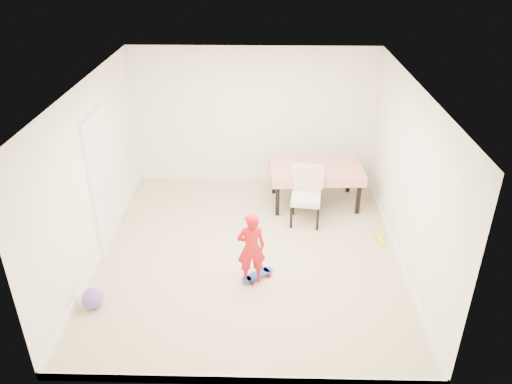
{
  "coord_description": "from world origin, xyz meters",
  "views": [
    {
      "loc": [
        0.26,
        -6.31,
        4.44
      ],
      "look_at": [
        0.1,
        0.2,
        0.95
      ],
      "focal_mm": 35.0,
      "sensor_mm": 36.0,
      "label": 1
    }
  ],
  "objects_px": {
    "dining_table": "(315,184)",
    "balloon": "(93,299)",
    "child": "(251,250)",
    "skateboard": "(257,276)",
    "dining_chair": "(306,197)"
  },
  "relations": [
    {
      "from": "child",
      "to": "balloon",
      "type": "distance_m",
      "value": 2.17
    },
    {
      "from": "dining_chair",
      "to": "balloon",
      "type": "xyz_separation_m",
      "value": [
        -2.91,
        -2.2,
        -0.35
      ]
    },
    {
      "from": "child",
      "to": "dining_chair",
      "type": "bearing_deg",
      "value": -127.76
    },
    {
      "from": "dining_table",
      "to": "child",
      "type": "relative_size",
      "value": 1.47
    },
    {
      "from": "dining_chair",
      "to": "child",
      "type": "relative_size",
      "value": 0.9
    },
    {
      "from": "dining_table",
      "to": "dining_chair",
      "type": "height_order",
      "value": "dining_chair"
    },
    {
      "from": "skateboard",
      "to": "balloon",
      "type": "height_order",
      "value": "balloon"
    },
    {
      "from": "balloon",
      "to": "skateboard",
      "type": "bearing_deg",
      "value": 17.02
    },
    {
      "from": "dining_table",
      "to": "balloon",
      "type": "bearing_deg",
      "value": -140.88
    },
    {
      "from": "dining_chair",
      "to": "balloon",
      "type": "relative_size",
      "value": 3.48
    },
    {
      "from": "dining_chair",
      "to": "skateboard",
      "type": "xyz_separation_m",
      "value": [
        -0.77,
        -1.55,
        -0.45
      ]
    },
    {
      "from": "skateboard",
      "to": "child",
      "type": "bearing_deg",
      "value": -175.98
    },
    {
      "from": "dining_table",
      "to": "dining_chair",
      "type": "bearing_deg",
      "value": -110.48
    },
    {
      "from": "dining_table",
      "to": "balloon",
      "type": "height_order",
      "value": "dining_table"
    },
    {
      "from": "dining_table",
      "to": "skateboard",
      "type": "height_order",
      "value": "dining_table"
    }
  ]
}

